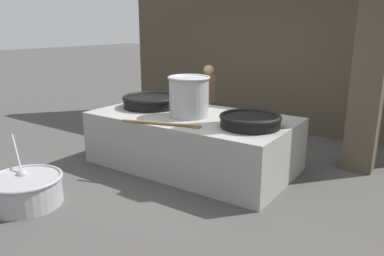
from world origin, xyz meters
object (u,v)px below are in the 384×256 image
object	(u,v)px
stock_pot	(189,96)
prep_bowl_vegetables	(26,189)
giant_wok_far	(250,120)
giant_wok_near	(151,101)
cook	(208,100)

from	to	relation	value
stock_pot	prep_bowl_vegetables	bearing A→B (deg)	-113.34
giant_wok_far	stock_pot	distance (m)	1.06
stock_pot	prep_bowl_vegetables	distance (m)	2.57
giant_wok_near	stock_pot	distance (m)	0.95
giant_wok_near	giant_wok_far	size ratio (longest dim) A/B	1.14
giant_wok_far	cook	size ratio (longest dim) A/B	0.58
giant_wok_near	prep_bowl_vegetables	world-z (taller)	giant_wok_near
giant_wok_near	stock_pot	xyz separation A→B (m)	(0.91, -0.18, 0.21)
giant_wok_far	prep_bowl_vegetables	size ratio (longest dim) A/B	0.75
giant_wok_near	cook	bearing A→B (deg)	73.44
giant_wok_near	cook	world-z (taller)	cook
giant_wok_near	prep_bowl_vegetables	bearing A→B (deg)	-90.96
giant_wok_far	cook	world-z (taller)	cook
giant_wok_near	giant_wok_far	bearing A→B (deg)	-6.52
giant_wok_far	giant_wok_near	bearing A→B (deg)	173.48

